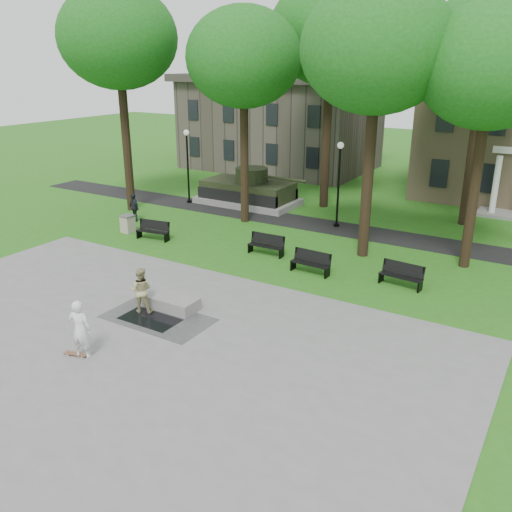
{
  "coord_description": "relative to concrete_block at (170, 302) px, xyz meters",
  "views": [
    {
      "loc": [
        11.9,
        -15.17,
        8.87
      ],
      "look_at": [
        1.18,
        2.43,
        1.4
      ],
      "focal_mm": 38.0,
      "sensor_mm": 36.0,
      "label": 1
    }
  ],
  "objects": [
    {
      "name": "ground",
      "position": [
        0.59,
        0.91,
        -0.24
      ],
      "size": [
        120.0,
        120.0,
        0.0
      ],
      "primitive_type": "plane",
      "color": "#265F16",
      "rests_on": "ground"
    },
    {
      "name": "plaza",
      "position": [
        0.59,
        -4.09,
        -0.23
      ],
      "size": [
        22.0,
        16.0,
        0.02
      ],
      "primitive_type": "cube",
      "color": "gray",
      "rests_on": "ground"
    },
    {
      "name": "footpath",
      "position": [
        0.59,
        12.91,
        -0.24
      ],
      "size": [
        44.0,
        2.6,
        0.01
      ],
      "primitive_type": "cube",
      "color": "black",
      "rests_on": "ground"
    },
    {
      "name": "building_left",
      "position": [
        -10.41,
        27.41,
        3.35
      ],
      "size": [
        15.0,
        10.0,
        7.2
      ],
      "primitive_type": "cube",
      "color": "#4C443D",
      "rests_on": "ground"
    },
    {
      "name": "tree_0",
      "position": [
        -11.41,
        9.91,
        9.78
      ],
      "size": [
        6.8,
        6.8,
        12.97
      ],
      "color": "black",
      "rests_on": "ground"
    },
    {
      "name": "tree_1",
      "position": [
        -3.91,
        11.41,
        8.71
      ],
      "size": [
        6.2,
        6.2,
        11.63
      ],
      "color": "black",
      "rests_on": "ground"
    },
    {
      "name": "tree_2",
      "position": [
        4.09,
        9.41,
        9.07
      ],
      "size": [
        6.6,
        6.6,
        12.16
      ],
      "color": "black",
      "rests_on": "ground"
    },
    {
      "name": "tree_3",
      "position": [
        8.59,
        10.41,
        8.35
      ],
      "size": [
        6.0,
        6.0,
        11.19
      ],
      "color": "black",
      "rests_on": "ground"
    },
    {
      "name": "tree_4",
      "position": [
        -1.41,
        16.91,
        10.15
      ],
      "size": [
        7.2,
        7.2,
        13.5
      ],
      "color": "black",
      "rests_on": "ground"
    },
    {
      "name": "tree_5",
      "position": [
        7.09,
        17.41,
        9.42
      ],
      "size": [
        6.4,
        6.4,
        12.44
      ],
      "color": "black",
      "rests_on": "ground"
    },
    {
      "name": "lamp_left",
      "position": [
        -9.41,
        13.21,
        2.55
      ],
      "size": [
        0.36,
        0.36,
        4.73
      ],
      "color": "black",
      "rests_on": "ground"
    },
    {
      "name": "lamp_mid",
      "position": [
        1.09,
        13.21,
        2.55
      ],
      "size": [
        0.36,
        0.36,
        4.73
      ],
      "color": "black",
      "rests_on": "ground"
    },
    {
      "name": "tank_monument",
      "position": [
        -5.86,
        14.91,
        0.61
      ],
      "size": [
        7.45,
        3.4,
        2.4
      ],
      "color": "gray",
      "rests_on": "ground"
    },
    {
      "name": "puddle",
      "position": [
        0.01,
        -1.17,
        -0.22
      ],
      "size": [
        2.2,
        1.2,
        0.0
      ],
      "primitive_type": "cube",
      "color": "black",
      "rests_on": "plaza"
    },
    {
      "name": "concrete_block",
      "position": [
        0.0,
        0.0,
        0.0
      ],
      "size": [
        2.21,
        1.02,
        0.45
      ],
      "primitive_type": "cube",
      "rotation": [
        0.0,
        0.0,
        0.01
      ],
      "color": "gray",
      "rests_on": "plaza"
    },
    {
      "name": "skateboard",
      "position": [
        -0.26,
        -4.34,
        -0.19
      ],
      "size": [
        0.81,
        0.4,
        0.07
      ],
      "primitive_type": "cube",
      "rotation": [
        0.0,
        0.0,
        0.27
      ],
      "color": "brown",
      "rests_on": "plaza"
    },
    {
      "name": "skateboarder",
      "position": [
        -0.0,
        -4.26,
        0.75
      ],
      "size": [
        0.82,
        0.67,
        1.95
      ],
      "primitive_type": "imported",
      "rotation": [
        0.0,
        0.0,
        3.47
      ],
      "color": "white",
      "rests_on": "plaza"
    },
    {
      "name": "friend_watching",
      "position": [
        -0.65,
        -0.83,
        0.65
      ],
      "size": [
        1.05,
        0.97,
        1.74
      ],
      "primitive_type": "imported",
      "rotation": [
        0.0,
        0.0,
        3.6
      ],
      "color": "tan",
      "rests_on": "plaza"
    },
    {
      "name": "pedestrian_walker",
      "position": [
        -9.4,
        8.06,
        0.57
      ],
      "size": [
        1.03,
        0.67,
        1.63
      ],
      "primitive_type": "imported",
      "rotation": [
        0.0,
        0.0,
        -0.31
      ],
      "color": "black",
      "rests_on": "ground"
    },
    {
      "name": "park_bench_0",
      "position": [
        -6.15,
        6.06,
        0.28
      ],
      "size": [
        1.85,
        0.78,
        1.0
      ],
      "rotation": [
        0.0,
        0.0,
        0.14
      ],
      "color": "black",
      "rests_on": "ground"
    },
    {
      "name": "park_bench_1",
      "position": [
        0.08,
        7.11,
        0.28
      ],
      "size": [
        1.81,
        0.58,
        1.0
      ],
      "rotation": [
        0.0,
        0.0,
        0.03
      ],
      "color": "black",
      "rests_on": "ground"
    },
    {
      "name": "park_bench_2",
      "position": [
        2.97,
        6.03,
        0.28
      ],
      "size": [
        1.82,
        0.61,
        1.0
      ],
      "rotation": [
        0.0,
        0.0,
        -0.05
      ],
      "color": "black",
      "rests_on": "ground"
    },
    {
      "name": "park_bench_3",
      "position": [
        6.82,
        6.65,
        0.28
      ],
      "size": [
        1.84,
        0.71,
        1.0
      ],
      "rotation": [
        0.0,
        0.0,
        -0.1
      ],
      "color": "black",
      "rests_on": "ground"
    },
    {
      "name": "trash_bin",
      "position": [
        -8.2,
        6.26,
        0.24
      ],
      "size": [
        0.69,
        0.69,
        0.96
      ],
      "rotation": [
        0.0,
        0.0,
        -0.04
      ],
      "color": "#AC9E8E",
      "rests_on": "ground"
    }
  ]
}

